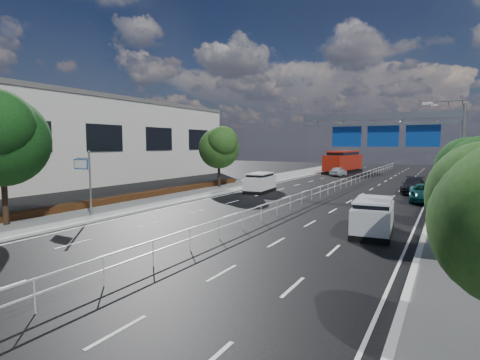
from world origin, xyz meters
The scene contains 27 objects.
ground centered at (0.00, 0.00, 0.00)m, with size 160.00×160.00×0.00m, color black.
sidewalk_near centered at (-11.50, 0.00, 0.07)m, with size 5.00×140.00×0.14m, color slate.
kerb_near centered at (-9.00, 0.00, 0.07)m, with size 0.25×140.00×0.15m, color silver.
kerb_far centered at (9.00, 0.00, 0.07)m, with size 0.25×140.00×0.15m, color silver.
median_fence centered at (0.00, 22.50, 0.53)m, with size 0.05×85.00×1.02m.
hedge_near centered at (-13.30, 5.00, 0.36)m, with size 1.00×36.00×0.44m, color black.
toilet_sign centered at (-10.95, 0.00, 2.94)m, with size 1.62×0.18×4.34m.
overhead_gantry centered at (6.74, 10.05, 5.61)m, with size 10.24×0.38×7.45m.
streetlight_far centered at (10.50, 26.00, 5.21)m, with size 2.78×2.40×9.00m.
near_building centered at (-30.00, 18.00, 5.00)m, with size 12.00×38.00×10.00m, color beige.
near_tree_big centered at (-12.13, -4.53, 5.27)m, with size 5.72×5.33×7.71m.
near_tree_back centered at (-11.94, 17.97, 4.61)m, with size 4.84×4.51×6.69m.
far_tree_c centered at (11.24, 6.98, 3.43)m, with size 3.52×3.28×4.94m.
far_tree_d centered at (11.25, 14.48, 3.69)m, with size 3.85×3.59×5.34m.
far_tree_e centered at (11.25, 21.98, 3.56)m, with size 3.63×3.38×5.13m.
far_tree_f centered at (11.24, 29.48, 3.49)m, with size 3.52×3.28×5.02m.
far_tree_g centered at (11.25, 36.98, 3.75)m, with size 3.96×3.69×5.45m.
far_tree_h centered at (11.24, 44.48, 3.42)m, with size 3.41×3.18×4.91m.
white_minivan centered at (-6.47, 16.96, 0.95)m, with size 2.32×4.62×1.94m.
red_bus centered at (-5.77, 47.35, 1.91)m, with size 3.91×12.48×3.67m.
near_car_silver centered at (-4.74, 40.29, 0.70)m, with size 1.66×4.12×1.40m, color silver.
near_car_dark centered at (-6.11, 54.30, 0.84)m, with size 1.77×5.07×1.67m, color black.
silver_minivan centered at (6.55, 4.20, 0.92)m, with size 2.29×4.66×1.88m.
parked_car_teal centered at (8.30, 18.03, 0.73)m, with size 2.41×5.23×1.45m, color #186D69.
parked_car_dark centered at (7.00, 23.50, 0.75)m, with size 2.11×5.19×1.51m, color black.
pedestrian_a centered at (10.61, 9.57, 0.99)m, with size 0.62×0.40×1.69m, color gray.
pedestrian_b centered at (11.60, 13.63, 1.10)m, with size 0.93×0.73×1.92m, color gray.
Camera 1 is at (9.99, -16.40, 4.75)m, focal length 28.00 mm.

